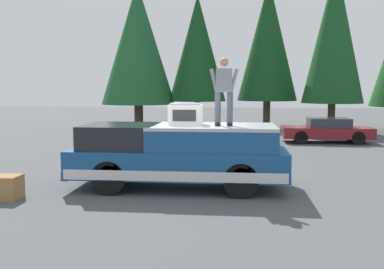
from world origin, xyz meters
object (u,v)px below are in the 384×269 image
at_px(compressor_unit, 186,114).
at_px(person_on_truck_bed, 224,90).
at_px(pickup_truck, 179,155).
at_px(wooden_crate, 8,187).
at_px(parked_car_maroon, 327,130).

relative_size(compressor_unit, person_on_truck_bed, 0.50).
xyz_separation_m(pickup_truck, person_on_truck_bed, (-0.16, -1.16, 1.68)).
bearing_deg(person_on_truck_bed, compressor_unit, 78.64).
relative_size(pickup_truck, compressor_unit, 6.60).
bearing_deg(wooden_crate, parked_car_maroon, -39.93).
distance_m(person_on_truck_bed, wooden_crate, 5.65).
bearing_deg(compressor_unit, pickup_truck, 101.25).
relative_size(compressor_unit, parked_car_maroon, 0.20).
bearing_deg(compressor_unit, wooden_crate, 111.42).
bearing_deg(wooden_crate, person_on_truck_bed, -74.58).
bearing_deg(pickup_truck, compressor_unit, -78.75).
distance_m(pickup_truck, compressor_unit, 1.07).
bearing_deg(compressor_unit, parked_car_maroon, -29.44).
xyz_separation_m(parked_car_maroon, wooden_crate, (-11.45, 9.59, -0.30)).
bearing_deg(pickup_truck, wooden_crate, 111.86).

